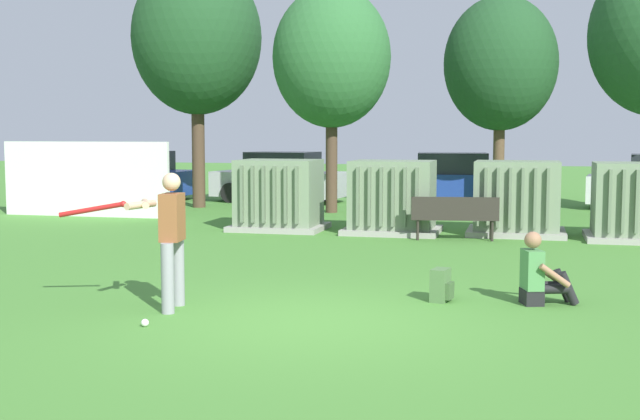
# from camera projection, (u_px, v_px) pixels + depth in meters

# --- Properties ---
(ground_plane) EXTENTS (96.00, 96.00, 0.00)m
(ground_plane) POSITION_uv_depth(u_px,v_px,m) (309.00, 322.00, 9.80)
(ground_plane) COLOR #478433
(fence_panel) EXTENTS (4.80, 0.12, 2.00)m
(fence_panel) POSITION_uv_depth(u_px,v_px,m) (86.00, 179.00, 22.01)
(fence_panel) COLOR white
(fence_panel) RESTS_ON ground
(transformer_west) EXTENTS (2.10, 1.70, 1.62)m
(transformer_west) POSITION_uv_depth(u_px,v_px,m) (279.00, 196.00, 19.02)
(transformer_west) COLOR #9E9B93
(transformer_west) RESTS_ON ground
(transformer_mid_west) EXTENTS (2.10, 1.70, 1.62)m
(transformer_mid_west) POSITION_uv_depth(u_px,v_px,m) (393.00, 198.00, 18.38)
(transformer_mid_west) COLOR #9E9B93
(transformer_mid_west) RESTS_ON ground
(transformer_mid_east) EXTENTS (2.10, 1.70, 1.62)m
(transformer_mid_east) POSITION_uv_depth(u_px,v_px,m) (517.00, 199.00, 18.07)
(transformer_mid_east) COLOR #9E9B93
(transformer_mid_east) RESTS_ON ground
(transformer_east) EXTENTS (2.10, 1.70, 1.62)m
(transformer_east) POSITION_uv_depth(u_px,v_px,m) (639.00, 203.00, 17.11)
(transformer_east) COLOR #9E9B93
(transformer_east) RESTS_ON ground
(park_bench) EXTENTS (1.84, 0.63, 0.92)m
(park_bench) POSITION_uv_depth(u_px,v_px,m) (455.00, 215.00, 17.15)
(park_bench) COLOR #2D2823
(park_bench) RESTS_ON ground
(batter) EXTENTS (1.62, 0.73, 1.74)m
(batter) POSITION_uv_depth(u_px,v_px,m) (168.00, 233.00, 10.41)
(batter) COLOR gray
(batter) RESTS_ON ground
(sports_ball) EXTENTS (0.09, 0.09, 0.09)m
(sports_ball) POSITION_uv_depth(u_px,v_px,m) (145.00, 323.00, 9.56)
(sports_ball) COLOR white
(sports_ball) RESTS_ON ground
(seated_spectator) EXTENTS (0.78, 0.64, 0.96)m
(seated_spectator) POSITION_uv_depth(u_px,v_px,m) (540.00, 276.00, 10.78)
(seated_spectator) COLOR black
(seated_spectator) RESTS_ON ground
(backpack) EXTENTS (0.31, 0.35, 0.44)m
(backpack) POSITION_uv_depth(u_px,v_px,m) (441.00, 286.00, 10.97)
(backpack) COLOR #4C723F
(backpack) RESTS_ON ground
(tree_left) EXTENTS (3.82, 3.82, 7.31)m
(tree_left) POSITION_uv_depth(u_px,v_px,m) (197.00, 38.00, 24.33)
(tree_left) COLOR #4C3828
(tree_left) RESTS_ON ground
(tree_center_left) EXTENTS (3.27, 3.27, 6.26)m
(tree_center_left) POSITION_uv_depth(u_px,v_px,m) (332.00, 58.00, 22.78)
(tree_center_left) COLOR #4C3828
(tree_center_left) RESTS_ON ground
(tree_center_right) EXTENTS (3.17, 3.17, 6.05)m
(tree_center_right) POSITION_uv_depth(u_px,v_px,m) (501.00, 64.00, 23.12)
(tree_center_right) COLOR brown
(tree_center_right) RESTS_ON ground
(parked_car_leftmost) EXTENTS (4.32, 2.17, 1.62)m
(parked_car_leftmost) POSITION_uv_depth(u_px,v_px,m) (134.00, 177.00, 27.85)
(parked_car_leftmost) COLOR navy
(parked_car_leftmost) RESTS_ON ground
(parked_car_left_of_center) EXTENTS (4.37, 2.28, 1.62)m
(parked_car_left_of_center) POSITION_uv_depth(u_px,v_px,m) (280.00, 179.00, 26.67)
(parked_car_left_of_center) COLOR #B2B2B7
(parked_car_left_of_center) RESTS_ON ground
(parked_car_right_of_center) EXTENTS (4.36, 2.26, 1.62)m
(parked_car_right_of_center) POSITION_uv_depth(u_px,v_px,m) (448.00, 181.00, 25.50)
(parked_car_right_of_center) COLOR navy
(parked_car_right_of_center) RESTS_ON ground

